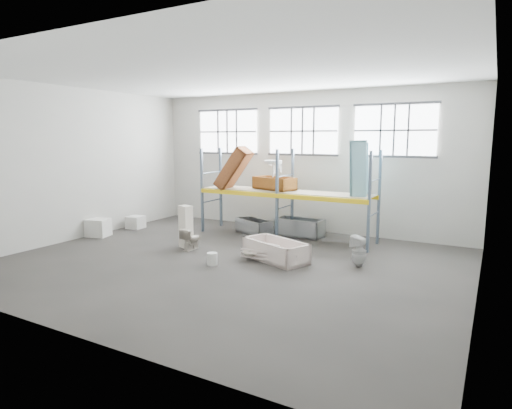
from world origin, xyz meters
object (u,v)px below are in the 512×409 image
Objects in this scene: toilet_beige at (191,239)px; blue_tub_upright at (359,169)px; bucket at (212,259)px; cistern_tall at (186,227)px; steel_tub_left at (254,226)px; steel_tub_right at (300,227)px; rust_tub_flat at (274,183)px; carton_near at (98,228)px; toilet_white at (359,251)px; bathtub_beige at (276,250)px.

toilet_beige is 5.60m from blue_tub_upright.
blue_tub_upright reaches higher than bucket.
steel_tub_left is at bearing 93.30° from cistern_tall.
bucket is at bearing -98.52° from steel_tub_right.
rust_tub_flat is 4.35m from bucket.
steel_tub_right is 6.97m from carton_near.
steel_tub_right is 1.08× the size of rust_tub_flat.
toilet_white is at bearing -72.55° from blue_tub_upright.
cistern_tall reaches higher than bathtub_beige.
toilet_beige is 0.41× the size of steel_tub_right.
rust_tub_flat reaches higher than bucket.
toilet_beige is (-2.78, -0.21, 0.06)m from bathtub_beige.
toilet_beige reaches higher than bathtub_beige.
cistern_tall is (-0.27, 0.12, 0.32)m from toilet_beige.
steel_tub_right is 4.40m from bucket.
toilet_beige reaches higher than steel_tub_right.
blue_tub_upright is at bearing -142.61° from toilet_beige.
blue_tub_upright is at bearing 2.06° from steel_tub_left.
cistern_tall is (-3.05, -0.09, 0.38)m from bathtub_beige.
rust_tub_flat is at bearing 10.04° from steel_tub_left.
blue_tub_upright is 5.36m from bucket.
blue_tub_upright is 2.54× the size of carton_near.
rust_tub_flat is (0.74, 0.13, 1.57)m from steel_tub_left.
blue_tub_upright reaches higher than carton_near.
toilet_white is at bearing -31.92° from rust_tub_flat.
bathtub_beige is 3.50m from rust_tub_flat.
steel_tub_left is (0.85, 2.75, -0.40)m from cistern_tall.
cistern_tall is 0.73× the size of blue_tub_upright.
cistern_tall reaches higher than toilet_white.
rust_tub_flat is 6.27m from carton_near.
steel_tub_right reaches higher than bathtub_beige.
carton_near is (-4.49, -2.99, 0.05)m from steel_tub_left.
toilet_beige is at bearing -154.05° from bathtub_beige.
carton_near is (-3.90, -0.12, -0.03)m from toilet_beige.
toilet_white is at bearing -26.04° from steel_tub_left.
bucket is (-3.47, -1.74, -0.26)m from toilet_white.
steel_tub_right is at bearing 16.70° from steel_tub_left.
cistern_tall is 1.86× the size of carton_near.
bathtub_beige reaches higher than bucket.
cistern_tall is 3.66m from carton_near.
steel_tub_left is 1.74m from rust_tub_flat.
bucket is at bearing -12.16° from cistern_tall.
toilet_beige is 0.49× the size of steel_tub_left.
blue_tub_upright is at bearing 53.09° from cistern_tall.
blue_tub_upright is (4.25, 3.00, 2.06)m from toilet_beige.
rust_tub_flat is 4.64× the size of bucket.
toilet_white is 4.52m from rust_tub_flat.
toilet_white reaches higher than steel_tub_right.
steel_tub_right is 2.99m from blue_tub_upright.
carton_near is (-6.68, -0.33, 0.03)m from bathtub_beige.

